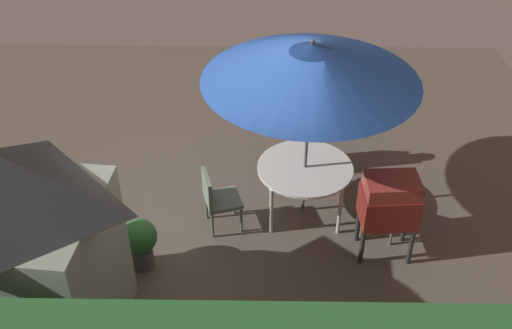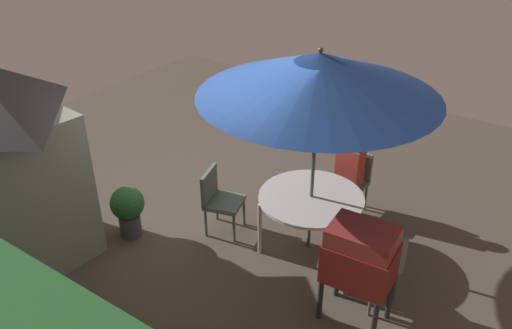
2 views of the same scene
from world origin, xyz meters
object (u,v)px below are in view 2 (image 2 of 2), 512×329
chair_near_shed (351,178)px  chair_toward_hedge (379,266)px  patio_table (311,200)px  patio_umbrella (319,75)px  chair_far_side (218,197)px  potted_plant_by_shed (128,208)px  person_in_red (350,164)px  bbq_grill (360,257)px

chair_near_shed → chair_toward_hedge: bearing=124.2°
patio_table → patio_umbrella: size_ratio=0.48×
chair_far_side → chair_toward_hedge: bearing=177.3°
patio_umbrella → chair_toward_hedge: patio_umbrella is taller
patio_table → chair_far_side: (1.19, 0.35, -0.20)m
chair_near_shed → potted_plant_by_shed: 3.09m
patio_table → person_in_red: 1.01m
chair_far_side → patio_umbrella: bearing=-163.7°
chair_toward_hedge → potted_plant_by_shed: 3.29m
bbq_grill → chair_near_shed: 2.15m
chair_near_shed → person_in_red: (0.00, 0.09, 0.26)m
patio_umbrella → chair_far_side: (1.19, 0.35, -1.84)m
chair_toward_hedge → chair_far_side: bearing=-2.7°
chair_near_shed → person_in_red: person_in_red is taller
patio_table → chair_near_shed: bearing=-93.0°
patio_table → bbq_grill: bbq_grill is taller
chair_near_shed → chair_toward_hedge: same height
patio_umbrella → chair_toward_hedge: (-1.11, 0.46, -1.84)m
bbq_grill → potted_plant_by_shed: bbq_grill is taller
patio_table → chair_far_side: bearing=16.3°
potted_plant_by_shed → person_in_red: size_ratio=0.58×
patio_table → chair_toward_hedge: chair_toward_hedge is taller
chair_near_shed → chair_toward_hedge: 1.87m
patio_table → chair_near_shed: 1.11m
patio_table → chair_near_shed: chair_near_shed is taller
chair_toward_hedge → potted_plant_by_shed: (3.22, 0.66, -0.10)m
potted_plant_by_shed → chair_toward_hedge: bearing=-168.5°
chair_toward_hedge → person_in_red: person_in_red is taller
patio_table → chair_toward_hedge: size_ratio=1.46×
chair_far_side → person_in_red: size_ratio=0.71×
chair_near_shed → chair_far_side: bearing=49.1°
chair_far_side → person_in_red: (-1.25, -1.36, 0.26)m
patio_umbrella → chair_toward_hedge: size_ratio=3.03×
patio_umbrella → chair_near_shed: (-0.06, -1.09, -1.84)m
patio_table → person_in_red: person_in_red is taller
bbq_grill → chair_toward_hedge: 0.49m
patio_table → patio_umbrella: patio_umbrella is taller
bbq_grill → potted_plant_by_shed: 3.16m
patio_table → chair_far_side: chair_far_side is taller
patio_umbrella → chair_far_side: 2.22m
chair_toward_hedge → potted_plant_by_shed: bearing=11.5°
patio_table → potted_plant_by_shed: 2.40m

